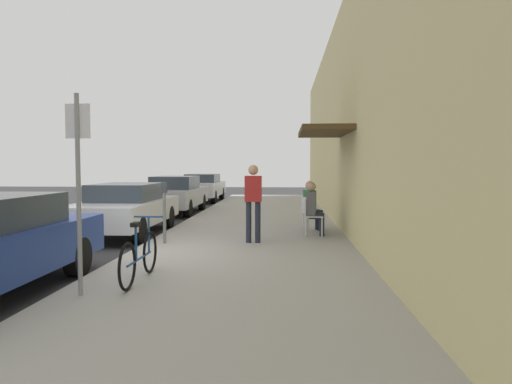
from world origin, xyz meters
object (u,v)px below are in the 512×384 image
object	(u,v)px
bicycle_0	(140,257)
cafe_chair_1	(309,211)
parked_car_1	(125,208)
parked_car_2	(175,194)
seated_patron_1	(312,204)
pedestrian_standing	(253,197)
street_sign	(78,178)
cafe_chair_0	(311,214)
parking_meter	(164,208)
parked_car_3	(202,187)
seated_patron_0	(314,207)

from	to	relation	value
bicycle_0	cafe_chair_1	world-z (taller)	bicycle_0
parked_car_1	parked_car_2	world-z (taller)	parked_car_2
seated_patron_1	pedestrian_standing	size ratio (longest dim) A/B	0.76
street_sign	cafe_chair_1	xyz separation A→B (m)	(3.29, 6.19, -1.02)
cafe_chair_0	seated_patron_1	size ratio (longest dim) A/B	0.67
parked_car_1	pedestrian_standing	distance (m)	3.91
parking_meter	seated_patron_1	size ratio (longest dim) A/B	1.02
street_sign	cafe_chair_0	bearing A→B (deg)	58.61
parked_car_3	seated_patron_0	bearing A→B (deg)	-67.91
seated_patron_0	seated_patron_1	xyz separation A→B (m)	(0.00, 0.84, 0.00)
parking_meter	seated_patron_0	world-z (taller)	parking_meter
parked_car_2	street_sign	bearing A→B (deg)	-82.52
parking_meter	pedestrian_standing	bearing A→B (deg)	5.96
parked_car_3	cafe_chair_0	distance (m)	12.85
cafe_chair_1	cafe_chair_0	bearing A→B (deg)	-90.29
parked_car_1	cafe_chair_0	xyz separation A→B (m)	(4.79, -0.60, -0.08)
parked_car_3	bicycle_0	size ratio (longest dim) A/B	2.57
bicycle_0	seated_patron_0	distance (m)	5.41
parked_car_3	cafe_chair_1	distance (m)	12.11
cafe_chair_0	pedestrian_standing	world-z (taller)	pedestrian_standing
street_sign	seated_patron_0	size ratio (longest dim) A/B	2.02
parked_car_3	cafe_chair_1	xyz separation A→B (m)	(4.79, -11.12, -0.10)
seated_patron_0	seated_patron_1	size ratio (longest dim) A/B	1.00
bicycle_0	cafe_chair_0	world-z (taller)	bicycle_0
parked_car_2	bicycle_0	world-z (taller)	parked_car_2
seated_patron_0	parked_car_3	bearing A→B (deg)	112.09
cafe_chair_0	seated_patron_1	distance (m)	0.85
bicycle_0	seated_patron_1	size ratio (longest dim) A/B	1.33
parked_car_3	parked_car_1	bearing A→B (deg)	-90.00
cafe_chair_0	parked_car_2	bearing A→B (deg)	128.38
cafe_chair_1	parking_meter	bearing A→B (deg)	-146.28
parked_car_3	seated_patron_1	world-z (taller)	seated_patron_1
parked_car_2	cafe_chair_0	size ratio (longest dim) A/B	5.06
parked_car_3	cafe_chair_1	size ratio (longest dim) A/B	5.06
parking_meter	seated_patron_1	world-z (taller)	parking_meter
bicycle_0	cafe_chair_1	bearing A→B (deg)	63.13
pedestrian_standing	parked_car_3	bearing A→B (deg)	104.82
parked_car_1	seated_patron_0	world-z (taller)	seated_patron_0
seated_patron_0	cafe_chair_1	distance (m)	0.84
parking_meter	parked_car_3	bearing A→B (deg)	96.66
cafe_chair_0	seated_patron_1	bearing A→B (deg)	85.80
cafe_chair_1	seated_patron_1	distance (m)	0.20
bicycle_0	seated_patron_1	bearing A→B (deg)	62.74
bicycle_0	seated_patron_1	xyz separation A→B (m)	(2.81, 5.45, 0.34)
parked_car_1	bicycle_0	world-z (taller)	parked_car_1
parking_meter	cafe_chair_0	xyz separation A→B (m)	(3.24, 1.36, -0.26)
parked_car_1	street_sign	xyz separation A→B (m)	(1.50, -5.99, 0.94)
parked_car_3	pedestrian_standing	bearing A→B (deg)	-75.18
parked_car_2	pedestrian_standing	size ratio (longest dim) A/B	2.59
parked_car_2	parked_car_3	xyz separation A→B (m)	(0.00, 5.89, -0.00)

